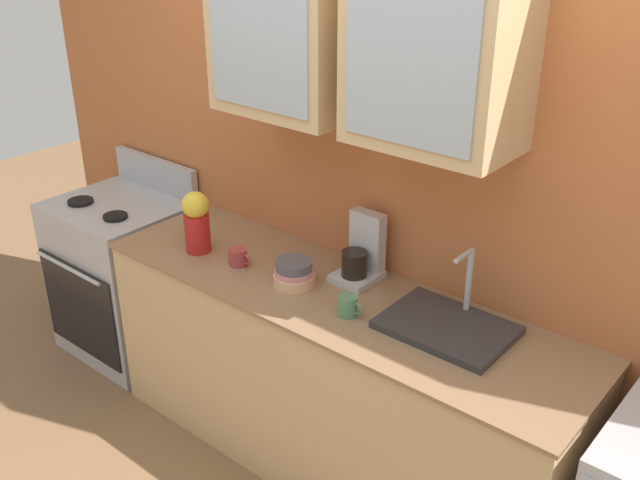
{
  "coord_description": "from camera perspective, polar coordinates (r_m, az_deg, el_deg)",
  "views": [
    {
      "loc": [
        1.63,
        -2.04,
        2.4
      ],
      "look_at": [
        -0.07,
        0.0,
        1.11
      ],
      "focal_mm": 41.12,
      "sensor_mm": 36.0,
      "label": 1
    }
  ],
  "objects": [
    {
      "name": "ground_plane",
      "position": [
        3.55,
        0.91,
        -16.62
      ],
      "size": [
        10.0,
        10.0,
        0.0
      ],
      "primitive_type": "plane",
      "color": "brown"
    },
    {
      "name": "back_wall_unit",
      "position": [
        3.04,
        4.96,
        6.52
      ],
      "size": [
        4.49,
        0.46,
        2.53
      ],
      "color": "#B76638",
      "rests_on": "ground_plane"
    },
    {
      "name": "counter",
      "position": [
        3.27,
        0.97,
        -10.92
      ],
      "size": [
        2.22,
        0.63,
        0.88
      ],
      "color": "tan",
      "rests_on": "ground_plane"
    },
    {
      "name": "stove_range",
      "position": [
        4.2,
        -14.92,
        -2.72
      ],
      "size": [
        0.67,
        0.64,
        1.06
      ],
      "color": "#ADAFB5",
      "rests_on": "ground_plane"
    },
    {
      "name": "sink_faucet",
      "position": [
        2.82,
        9.9,
        -6.54
      ],
      "size": [
        0.48,
        0.35,
        0.3
      ],
      "color": "#2D2D30",
      "rests_on": "counter"
    },
    {
      "name": "bowl_stack",
      "position": [
        3.07,
        -2.03,
        -2.61
      ],
      "size": [
        0.18,
        0.18,
        0.11
      ],
      "color": "#E0AD7F",
      "rests_on": "counter"
    },
    {
      "name": "vase",
      "position": [
        3.36,
        -9.59,
        1.47
      ],
      "size": [
        0.12,
        0.12,
        0.29
      ],
      "color": "#B21E1E",
      "rests_on": "counter"
    },
    {
      "name": "cup_near_sink",
      "position": [
        2.86,
        2.2,
        -5.16
      ],
      "size": [
        0.11,
        0.08,
        0.08
      ],
      "color": "#4C7F59",
      "rests_on": "counter"
    },
    {
      "name": "cup_near_bowls",
      "position": [
        3.25,
        -6.37,
        -1.33
      ],
      "size": [
        0.12,
        0.08,
        0.08
      ],
      "color": "#993838",
      "rests_on": "counter"
    },
    {
      "name": "coffee_maker",
      "position": [
        3.1,
        3.32,
        -1.18
      ],
      "size": [
        0.17,
        0.2,
        0.29
      ],
      "color": "#B7B7BC",
      "rests_on": "counter"
    }
  ]
}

